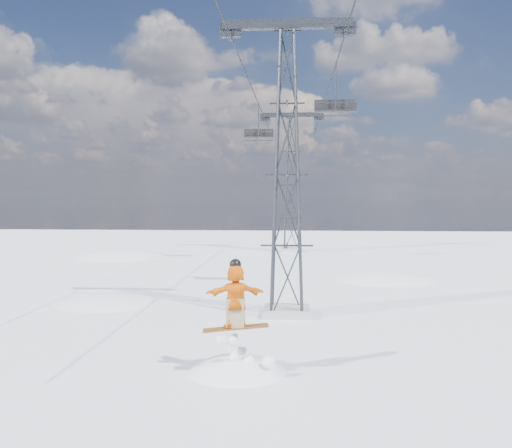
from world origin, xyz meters
name	(u,v)px	position (x,y,z in m)	size (l,w,h in m)	color
ground	(250,381)	(0.00, 0.00, 0.00)	(120.00, 120.00, 0.00)	white
snow_terrain	(203,418)	(-4.77, 21.24, -9.59)	(39.00, 37.00, 22.00)	white
lift_tower_near	(287,176)	(0.80, 8.00, 5.47)	(5.20, 1.80, 11.43)	#999999
lift_tower_far	(292,186)	(0.80, 33.00, 5.47)	(5.20, 1.80, 11.43)	#999999
haul_cables	(290,90)	(0.80, 19.50, 10.85)	(4.46, 51.00, 0.06)	black
snowboarder_jump	(237,432)	(-0.41, 0.74, -1.63)	(4.40, 4.40, 7.03)	white
lift_chair_mid	(336,107)	(3.00, 13.08, 8.87)	(1.99, 0.57, 2.47)	black
lift_chair_far	(259,134)	(-1.40, 24.80, 8.85)	(2.01, 0.58, 2.50)	black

